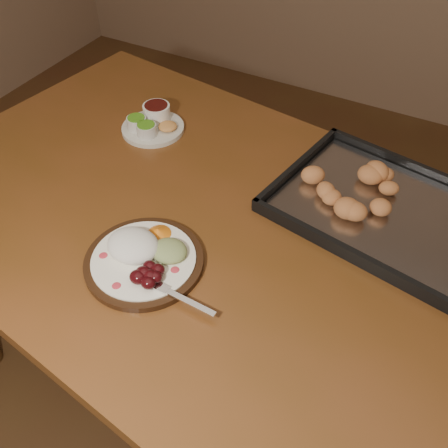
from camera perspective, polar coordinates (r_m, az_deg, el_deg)
The scene contains 5 objects.
ground at distance 1.64m, azimuth -1.12°, elevation -21.92°, with size 4.00×4.00×0.00m, color #51391B.
dining_table at distance 1.15m, azimuth -0.52°, elevation -3.25°, with size 1.62×1.11×0.75m.
dinner_plate at distance 1.00m, azimuth -9.14°, elevation -3.66°, with size 0.31×0.24×0.05m.
condiment_saucer at distance 1.36m, azimuth -8.20°, elevation 11.37°, with size 0.16×0.16×0.06m.
baking_tray at distance 1.15m, azimuth 18.23°, elevation 1.62°, with size 0.54×0.43×0.05m.
Camera 1 is at (0.33, -0.55, 1.51)m, focal length 40.00 mm.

